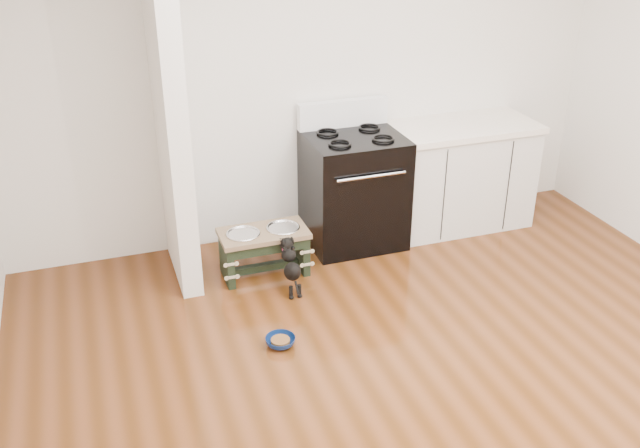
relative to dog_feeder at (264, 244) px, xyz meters
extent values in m
plane|color=#49250D|center=(0.59, -1.86, -0.26)|extent=(5.00, 5.00, 0.00)
plane|color=silver|center=(0.59, 0.64, 1.09)|extent=(5.00, 0.00, 5.00)
cube|color=silver|center=(-0.58, 0.24, 1.09)|extent=(0.15, 0.80, 2.70)
cube|color=black|center=(0.84, 0.29, 0.20)|extent=(0.76, 0.65, 0.92)
cube|color=black|center=(0.84, -0.02, 0.14)|extent=(0.58, 0.02, 0.50)
cylinder|color=silver|center=(0.84, -0.06, 0.46)|extent=(0.56, 0.02, 0.02)
cube|color=white|center=(0.84, 0.57, 0.77)|extent=(0.76, 0.08, 0.22)
torus|color=black|center=(0.66, 0.15, 0.67)|extent=(0.18, 0.18, 0.02)
torus|color=black|center=(1.02, 0.15, 0.67)|extent=(0.18, 0.18, 0.02)
torus|color=black|center=(0.66, 0.43, 0.67)|extent=(0.18, 0.18, 0.02)
torus|color=black|center=(1.02, 0.43, 0.67)|extent=(0.18, 0.18, 0.02)
cube|color=silver|center=(1.82, 0.32, 0.17)|extent=(1.20, 0.60, 0.86)
cube|color=silver|center=(1.82, 0.32, 0.62)|extent=(1.24, 0.64, 0.05)
cube|color=black|center=(1.82, 0.06, -0.21)|extent=(1.20, 0.06, 0.10)
cube|color=black|center=(-0.29, 0.01, -0.10)|extent=(0.05, 0.32, 0.33)
cube|color=black|center=(0.29, 0.01, -0.10)|extent=(0.05, 0.32, 0.33)
cube|color=black|center=(0.00, -0.14, 0.03)|extent=(0.53, 0.03, 0.08)
cube|color=black|center=(0.00, 0.01, -0.21)|extent=(0.53, 0.05, 0.05)
cube|color=brown|center=(0.00, 0.01, 0.09)|extent=(0.67, 0.36, 0.04)
cylinder|color=silver|center=(-0.16, 0.01, 0.09)|extent=(0.23, 0.23, 0.04)
cylinder|color=silver|center=(0.16, 0.01, 0.09)|extent=(0.23, 0.23, 0.04)
torus|color=silver|center=(-0.16, 0.01, 0.11)|extent=(0.26, 0.26, 0.02)
torus|color=silver|center=(0.16, 0.01, 0.11)|extent=(0.26, 0.26, 0.02)
cylinder|color=black|center=(0.09, -0.41, -0.21)|extent=(0.03, 0.03, 0.10)
cylinder|color=black|center=(0.15, -0.41, -0.21)|extent=(0.03, 0.03, 0.10)
sphere|color=black|center=(0.09, -0.41, -0.25)|extent=(0.04, 0.04, 0.04)
sphere|color=black|center=(0.15, -0.41, -0.25)|extent=(0.04, 0.04, 0.04)
ellipsoid|color=black|center=(0.12, -0.34, -0.08)|extent=(0.12, 0.27, 0.24)
sphere|color=black|center=(0.12, -0.25, 0.02)|extent=(0.11, 0.11, 0.11)
sphere|color=black|center=(0.12, -0.22, 0.09)|extent=(0.10, 0.10, 0.10)
sphere|color=black|center=(0.09, -0.16, 0.09)|extent=(0.03, 0.03, 0.03)
sphere|color=black|center=(0.15, -0.16, 0.09)|extent=(0.03, 0.03, 0.03)
cylinder|color=black|center=(0.12, -0.45, -0.16)|extent=(0.02, 0.08, 0.09)
torus|color=#CE3C79|center=(0.12, -0.24, 0.05)|extent=(0.09, 0.06, 0.08)
imported|color=#0B2050|center=(-0.15, -0.94, -0.23)|extent=(0.24, 0.24, 0.06)
cylinder|color=brown|center=(-0.15, -0.94, -0.23)|extent=(0.13, 0.13, 0.03)
camera|label=1|loc=(-1.15, -4.65, 2.55)|focal=40.00mm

